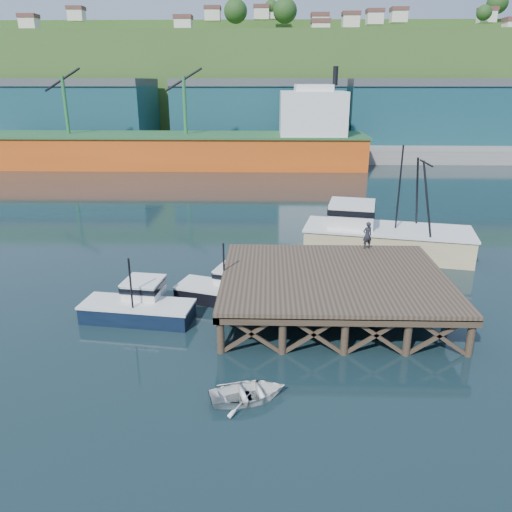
{
  "coord_description": "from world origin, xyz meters",
  "views": [
    {
      "loc": [
        1.96,
        -25.05,
        11.99
      ],
      "look_at": [
        1.26,
        2.0,
        2.41
      ],
      "focal_mm": 35.0,
      "sensor_mm": 36.0,
      "label": 1
    }
  ],
  "objects_px": {
    "trawler": "(384,233)",
    "dockworker": "(367,235)",
    "boat_black": "(230,289)",
    "boat_navy": "(139,305)",
    "dinghy": "(248,393)"
  },
  "relations": [
    {
      "from": "dinghy",
      "to": "dockworker",
      "type": "relative_size",
      "value": 1.8
    },
    {
      "from": "boat_black",
      "to": "dockworker",
      "type": "xyz_separation_m",
      "value": [
        8.25,
        3.21,
        2.3
      ]
    },
    {
      "from": "trawler",
      "to": "dockworker",
      "type": "distance_m",
      "value": 5.6
    },
    {
      "from": "boat_black",
      "to": "boat_navy",
      "type": "bearing_deg",
      "value": -135.34
    },
    {
      "from": "boat_black",
      "to": "dockworker",
      "type": "relative_size",
      "value": 3.73
    },
    {
      "from": "boat_black",
      "to": "dockworker",
      "type": "bearing_deg",
      "value": 38.59
    },
    {
      "from": "boat_navy",
      "to": "dinghy",
      "type": "height_order",
      "value": "boat_navy"
    },
    {
      "from": "trawler",
      "to": "dinghy",
      "type": "bearing_deg",
      "value": -104.85
    },
    {
      "from": "dockworker",
      "to": "trawler",
      "type": "bearing_deg",
      "value": -132.94
    },
    {
      "from": "dinghy",
      "to": "dockworker",
      "type": "xyz_separation_m",
      "value": [
        6.83,
        12.69,
        2.66
      ]
    },
    {
      "from": "boat_black",
      "to": "dockworker",
      "type": "height_order",
      "value": "dockworker"
    },
    {
      "from": "boat_navy",
      "to": "trawler",
      "type": "bearing_deg",
      "value": 42.59
    },
    {
      "from": "boat_navy",
      "to": "trawler",
      "type": "height_order",
      "value": "trawler"
    },
    {
      "from": "dockworker",
      "to": "boat_black",
      "type": "bearing_deg",
      "value": 2.13
    },
    {
      "from": "dinghy",
      "to": "dockworker",
      "type": "bearing_deg",
      "value": -45.07
    }
  ]
}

